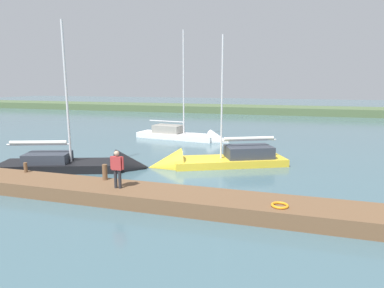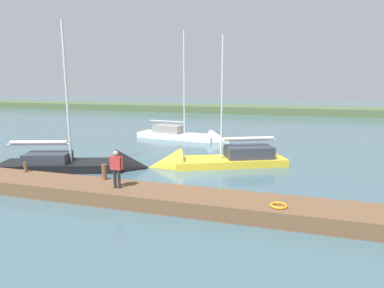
% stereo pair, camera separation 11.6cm
% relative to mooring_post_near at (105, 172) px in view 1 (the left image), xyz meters
% --- Properties ---
extents(ground_plane, '(200.00, 200.00, 0.00)m').
position_rel_mooring_post_near_xyz_m(ground_plane, '(-3.07, -4.34, -1.01)').
color(ground_plane, '#42606B').
extents(far_shoreline, '(180.00, 8.00, 2.40)m').
position_rel_mooring_post_near_xyz_m(far_shoreline, '(-3.07, -46.43, -1.01)').
color(far_shoreline, '#4C603D').
rests_on(far_shoreline, ground_plane).
extents(dock_pier, '(20.43, 2.18, 0.63)m').
position_rel_mooring_post_near_xyz_m(dock_pier, '(-3.07, 0.76, -0.69)').
color(dock_pier, brown).
rests_on(dock_pier, ground_plane).
extents(mooring_post_near, '(0.24, 0.24, 0.75)m').
position_rel_mooring_post_near_xyz_m(mooring_post_near, '(0.00, 0.00, 0.00)').
color(mooring_post_near, brown).
rests_on(mooring_post_near, dock_pier).
extents(mooring_post_far, '(0.18, 0.18, 0.52)m').
position_rel_mooring_post_near_xyz_m(mooring_post_far, '(4.70, 0.00, -0.12)').
color(mooring_post_far, brown).
rests_on(mooring_post_far, dock_pier).
extents(life_ring_buoy, '(0.66, 0.66, 0.10)m').
position_rel_mooring_post_near_xyz_m(life_ring_buoy, '(-8.20, 1.20, -0.33)').
color(life_ring_buoy, orange).
rests_on(life_ring_buoy, dock_pier).
extents(sailboat_far_left, '(8.95, 5.85, 9.26)m').
position_rel_mooring_post_near_xyz_m(sailboat_far_left, '(-3.53, -6.53, -0.86)').
color(sailboat_far_left, gold).
rests_on(sailboat_far_left, ground_plane).
extents(sailboat_mid_channel, '(9.44, 3.39, 10.95)m').
position_rel_mooring_post_near_xyz_m(sailboat_mid_channel, '(0.78, -15.69, -0.84)').
color(sailboat_mid_channel, white).
rests_on(sailboat_mid_channel, ground_plane).
extents(sailboat_far_right, '(9.16, 5.04, 9.79)m').
position_rel_mooring_post_near_xyz_m(sailboat_far_right, '(3.30, -3.47, -0.80)').
color(sailboat_far_right, black).
rests_on(sailboat_far_right, ground_plane).
extents(person_on_dock, '(0.64, 0.24, 1.69)m').
position_rel_mooring_post_near_xyz_m(person_on_dock, '(-1.24, 0.97, 0.60)').
color(person_on_dock, '#28282D').
rests_on(person_on_dock, dock_pier).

